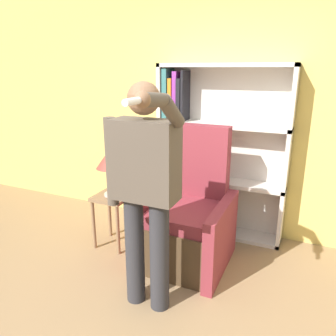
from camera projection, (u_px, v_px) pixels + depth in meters
The scene contains 6 objects.
wall_back at pixel (229, 109), 3.57m from camera, with size 8.00×0.06×2.80m.
bookcase at pixel (207, 153), 3.64m from camera, with size 1.41×0.28×1.88m.
armchair at pixel (188, 221), 3.19m from camera, with size 0.81×0.85×1.31m.
person_standing at pixel (145, 185), 2.37m from camera, with size 0.63×0.78×1.75m.
side_table at pixel (113, 206), 3.43m from camera, with size 0.35×0.35×0.57m.
table_lamp at pixel (110, 160), 3.28m from camera, with size 0.29×0.29×0.49m.
Camera 1 is at (0.85, -1.53, 1.83)m, focal length 35.00 mm.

